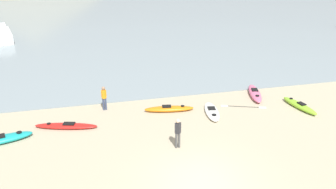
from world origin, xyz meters
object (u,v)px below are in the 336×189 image
(kayak_on_sand_2, at_px, (66,126))
(person_near_foreground, at_px, (178,131))
(kayak_on_sand_1, at_px, (300,106))
(kayak_on_sand_3, at_px, (255,93))
(kayak_on_sand_0, at_px, (169,109))
(loose_paddle, at_px, (243,107))
(moored_boat_1, at_px, (3,35))
(kayak_on_sand_4, at_px, (3,139))
(kayak_on_sand_5, at_px, (212,111))
(person_near_waterline, at_px, (104,97))

(kayak_on_sand_2, relative_size, person_near_foreground, 2.20)
(kayak_on_sand_1, height_order, kayak_on_sand_3, kayak_on_sand_3)
(kayak_on_sand_1, bearing_deg, person_near_foreground, -162.81)
(kayak_on_sand_0, xyz_separation_m, person_near_foreground, (-0.56, -4.10, 0.75))
(kayak_on_sand_3, relative_size, loose_paddle, 1.17)
(moored_boat_1, relative_size, loose_paddle, 2.13)
(person_near_foreground, distance_m, loose_paddle, 6.40)
(kayak_on_sand_0, height_order, kayak_on_sand_4, kayak_on_sand_4)
(kayak_on_sand_3, xyz_separation_m, loose_paddle, (-1.54, -1.48, -0.17))
(kayak_on_sand_0, xyz_separation_m, kayak_on_sand_2, (-5.99, -0.75, -0.03))
(kayak_on_sand_5, xyz_separation_m, person_near_foreground, (-2.97, -3.20, 0.78))
(kayak_on_sand_1, xyz_separation_m, person_near_foreground, (-8.51, -2.63, 0.73))
(kayak_on_sand_3, xyz_separation_m, person_near_waterline, (-9.98, 0.10, 0.70))
(kayak_on_sand_1, xyz_separation_m, kayak_on_sand_4, (-16.96, -0.09, 0.00))
(loose_paddle, bearing_deg, kayak_on_sand_1, -16.36)
(kayak_on_sand_4, bearing_deg, kayak_on_sand_0, 9.80)
(kayak_on_sand_0, xyz_separation_m, kayak_on_sand_4, (-9.01, -1.56, 0.02))
(kayak_on_sand_1, xyz_separation_m, person_near_waterline, (-11.74, 2.55, 0.70))
(kayak_on_sand_0, xyz_separation_m, person_near_waterline, (-3.78, 1.09, 0.72))
(kayak_on_sand_1, xyz_separation_m, kayak_on_sand_5, (-5.54, 0.57, -0.04))
(kayak_on_sand_2, height_order, person_near_foreground, person_near_foreground)
(kayak_on_sand_1, height_order, moored_boat_1, moored_boat_1)
(kayak_on_sand_5, bearing_deg, person_near_waterline, 162.24)
(kayak_on_sand_0, relative_size, kayak_on_sand_2, 0.88)
(loose_paddle, bearing_deg, moored_boat_1, 129.43)
(kayak_on_sand_2, bearing_deg, loose_paddle, 1.41)
(kayak_on_sand_1, bearing_deg, kayak_on_sand_4, -179.68)
(kayak_on_sand_2, distance_m, person_near_foreground, 6.42)
(moored_boat_1, bearing_deg, loose_paddle, -50.57)
(kayak_on_sand_4, xyz_separation_m, loose_paddle, (13.67, 1.06, -0.16))
(kayak_on_sand_1, height_order, person_near_waterline, person_near_waterline)
(kayak_on_sand_0, bearing_deg, person_near_waterline, 163.92)
(kayak_on_sand_2, distance_m, kayak_on_sand_3, 12.30)
(kayak_on_sand_0, distance_m, loose_paddle, 4.69)
(person_near_foreground, bearing_deg, kayak_on_sand_4, 163.27)
(kayak_on_sand_1, relative_size, kayak_on_sand_5, 1.04)
(kayak_on_sand_2, bearing_deg, moored_boat_1, 108.90)
(kayak_on_sand_2, xyz_separation_m, moored_boat_1, (-7.74, 22.62, 0.54))
(kayak_on_sand_0, height_order, kayak_on_sand_5, kayak_on_sand_0)
(kayak_on_sand_2, xyz_separation_m, person_near_waterline, (2.20, 1.85, 0.75))
(kayak_on_sand_4, distance_m, person_near_foreground, 8.85)
(kayak_on_sand_1, bearing_deg, kayak_on_sand_5, 174.17)
(kayak_on_sand_2, distance_m, kayak_on_sand_5, 8.40)
(kayak_on_sand_4, bearing_deg, loose_paddle, 4.45)
(kayak_on_sand_0, bearing_deg, kayak_on_sand_1, -10.41)
(person_near_foreground, bearing_deg, kayak_on_sand_2, 148.38)
(kayak_on_sand_0, distance_m, kayak_on_sand_4, 9.14)
(person_near_waterline, bearing_deg, kayak_on_sand_2, -140.02)
(kayak_on_sand_2, bearing_deg, person_near_waterline, 39.98)
(kayak_on_sand_2, bearing_deg, kayak_on_sand_1, -2.90)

